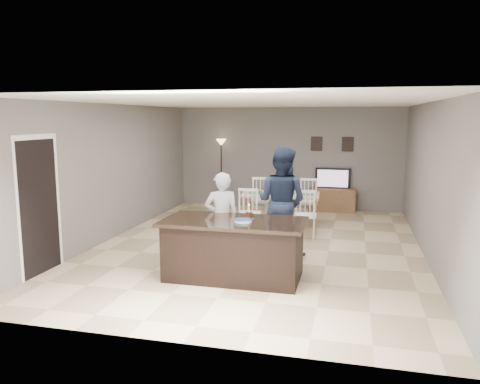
% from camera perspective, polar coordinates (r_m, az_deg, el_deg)
% --- Properties ---
extents(floor, '(8.00, 8.00, 0.00)m').
position_cam_1_polar(floor, '(8.98, 2.16, -6.64)').
color(floor, '#D3B487').
rests_on(floor, ground).
extents(room_shell, '(8.00, 8.00, 8.00)m').
position_cam_1_polar(room_shell, '(8.68, 2.23, 4.08)').
color(room_shell, slate).
rests_on(room_shell, floor).
extents(kitchen_island, '(2.15, 1.10, 0.90)m').
position_cam_1_polar(kitchen_island, '(7.17, -0.75, -6.93)').
color(kitchen_island, black).
rests_on(kitchen_island, floor).
extents(tv_console, '(1.20, 0.40, 0.60)m').
position_cam_1_polar(tv_console, '(12.44, 11.14, -0.97)').
color(tv_console, brown).
rests_on(tv_console, floor).
extents(television, '(0.91, 0.12, 0.53)m').
position_cam_1_polar(television, '(12.42, 11.23, 1.64)').
color(television, black).
rests_on(television, tv_console).
extents(tv_screen_glow, '(0.78, 0.00, 0.78)m').
position_cam_1_polar(tv_screen_glow, '(12.34, 11.22, 1.63)').
color(tv_screen_glow, orange).
rests_on(tv_screen_glow, tv_console).
extents(picture_frames, '(1.10, 0.02, 0.38)m').
position_cam_1_polar(picture_frames, '(12.48, 11.16, 5.77)').
color(picture_frames, black).
rests_on(picture_frames, room_shell).
extents(doorway, '(0.00, 2.10, 2.65)m').
position_cam_1_polar(doorway, '(7.86, -23.35, -0.26)').
color(doorway, black).
rests_on(doorway, floor).
extents(woman, '(0.66, 0.55, 1.56)m').
position_cam_1_polar(woman, '(7.70, -2.24, -3.34)').
color(woman, silver).
rests_on(woman, floor).
extents(man, '(1.12, 0.99, 1.94)m').
position_cam_1_polar(man, '(8.25, 5.06, -1.18)').
color(man, '#172034').
rests_on(man, floor).
extents(birthday_cake, '(0.15, 0.15, 0.23)m').
position_cam_1_polar(birthday_cake, '(7.14, 1.10, -2.86)').
color(birthday_cake, gold).
rests_on(birthday_cake, kitchen_island).
extents(plate_stack, '(0.27, 0.27, 0.04)m').
position_cam_1_polar(plate_stack, '(6.93, 0.40, -3.51)').
color(plate_stack, white).
rests_on(plate_stack, kitchen_island).
extents(dining_table, '(1.72, 1.97, 1.02)m').
position_cam_1_polar(dining_table, '(10.29, 4.96, -0.94)').
color(dining_table, tan).
rests_on(dining_table, floor).
extents(floor_lamp, '(0.28, 0.28, 1.86)m').
position_cam_1_polar(floor_lamp, '(12.78, -2.31, 4.61)').
color(floor_lamp, black).
rests_on(floor_lamp, floor).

